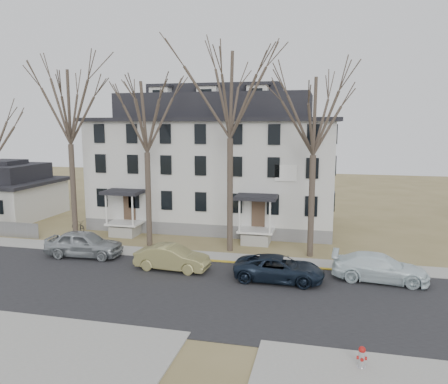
% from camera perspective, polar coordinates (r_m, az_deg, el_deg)
% --- Properties ---
extents(ground, '(120.00, 120.00, 0.00)m').
position_cam_1_polar(ground, '(22.19, -7.46, -14.49)').
color(ground, olive).
rests_on(ground, ground).
extents(main_road, '(120.00, 10.00, 0.04)m').
position_cam_1_polar(main_road, '(23.92, -5.74, -12.67)').
color(main_road, '#27272A').
rests_on(main_road, ground).
extents(far_sidewalk, '(120.00, 2.00, 0.08)m').
position_cam_1_polar(far_sidewalk, '(29.34, -1.92, -8.50)').
color(far_sidewalk, '#A09F97').
rests_on(far_sidewalk, ground).
extents(yellow_curb, '(14.00, 0.25, 0.06)m').
position_cam_1_polar(yellow_curb, '(27.66, 7.79, -9.68)').
color(yellow_curb, gold).
rests_on(yellow_curb, ground).
extents(boarding_house, '(20.80, 12.36, 12.05)m').
position_cam_1_polar(boarding_house, '(38.27, -0.99, 3.83)').
color(boarding_house, slate).
rests_on(boarding_house, ground).
extents(small_house, '(8.70, 8.70, 5.00)m').
position_cam_1_polar(small_house, '(46.12, -26.51, -0.16)').
color(small_house, silver).
rests_on(small_house, ground).
extents(tree_far_left, '(8.40, 8.40, 13.72)m').
position_cam_1_polar(tree_far_left, '(34.17, -19.65, 11.04)').
color(tree_far_left, '#473B31').
rests_on(tree_far_left, ground).
extents(tree_mid_left, '(7.80, 7.80, 12.74)m').
position_cam_1_polar(tree_mid_left, '(31.34, -10.15, 10.29)').
color(tree_mid_left, '#473B31').
rests_on(tree_mid_left, ground).
extents(tree_center, '(9.00, 9.00, 14.70)m').
position_cam_1_polar(tree_center, '(29.58, 0.82, 13.39)').
color(tree_center, '#473B31').
rests_on(tree_center, ground).
extents(tree_mid_right, '(7.80, 7.80, 12.74)m').
position_cam_1_polar(tree_mid_right, '(28.84, 11.73, 10.37)').
color(tree_mid_right, '#473B31').
rests_on(tree_mid_right, ground).
extents(car_silver, '(5.20, 2.34, 1.73)m').
position_cam_1_polar(car_silver, '(30.60, -17.80, -6.51)').
color(car_silver, '#9DA5A8').
rests_on(car_silver, ground).
extents(car_tan, '(4.59, 1.84, 1.48)m').
position_cam_1_polar(car_tan, '(26.83, -6.78, -8.59)').
color(car_tan, '#908950').
rests_on(car_tan, ground).
extents(car_navy, '(5.07, 2.41, 1.40)m').
position_cam_1_polar(car_navy, '(25.08, 7.21, -9.96)').
color(car_navy, black).
rests_on(car_navy, ground).
extents(car_white, '(5.37, 2.50, 1.52)m').
position_cam_1_polar(car_white, '(26.36, 19.65, -9.35)').
color(car_white, white).
rests_on(car_white, ground).
extents(bicycle_left, '(1.82, 1.28, 0.91)m').
position_cam_1_polar(bicycle_left, '(37.86, -18.52, -4.25)').
color(bicycle_left, black).
rests_on(bicycle_left, ground).
extents(fire_hydrant, '(0.36, 0.34, 0.87)m').
position_cam_1_polar(fire_hydrant, '(17.57, 17.55, -19.92)').
color(fire_hydrant, '#B7B7BA').
rests_on(fire_hydrant, ground).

